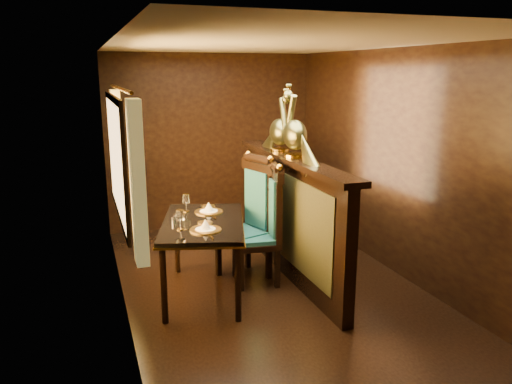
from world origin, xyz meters
The scene contains 8 objects.
ground centered at (0.00, 0.00, 0.00)m, with size 5.00×5.00×0.00m, color black.
room_shell centered at (-0.09, 0.02, 1.58)m, with size 3.04×5.04×2.52m.
partition centered at (0.32, 0.30, 0.71)m, with size 0.26×2.70×1.36m.
dining_table centered at (-0.70, 0.16, 0.72)m, with size 1.15×1.51×0.99m.
chair_left centered at (-0.06, 0.48, 0.72)m, with size 0.62×0.64×1.38m.
chair_right centered at (0.02, 0.26, 0.70)m, with size 0.54×0.56×1.34m.
peacock_left centered at (0.33, 0.24, 1.74)m, with size 0.24×0.64×0.76m, color #1A503C, non-canonical shape.
peacock_right centered at (0.33, 0.66, 1.71)m, with size 0.22×0.59×0.71m, color #1A503C, non-canonical shape.
Camera 1 is at (-1.79, -4.52, 2.25)m, focal length 35.00 mm.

